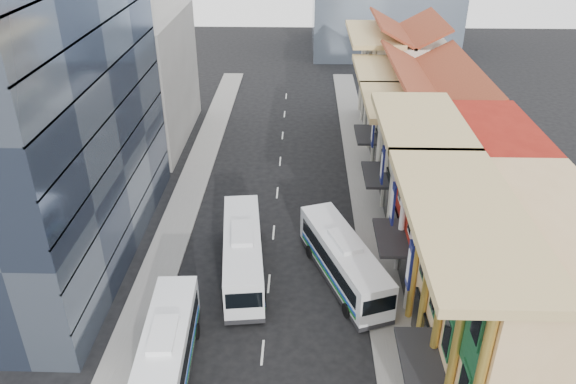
{
  "coord_description": "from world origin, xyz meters",
  "views": [
    {
      "loc": [
        2.35,
        -18.24,
        26.17
      ],
      "look_at": [
        1.28,
        20.44,
        4.82
      ],
      "focal_mm": 35.0,
      "sensor_mm": 36.0,
      "label": 1
    }
  ],
  "objects_px": {
    "shophouse_tan": "(519,316)",
    "bus_right": "(343,260)",
    "bus_left_near": "(166,355)",
    "office_tower": "(21,69)",
    "bus_left_far": "(243,252)"
  },
  "relations": [
    {
      "from": "bus_left_near",
      "to": "bus_right",
      "type": "relative_size",
      "value": 0.98
    },
    {
      "from": "bus_left_near",
      "to": "bus_right",
      "type": "xyz_separation_m",
      "value": [
        11.0,
        9.82,
        0.04
      ]
    },
    {
      "from": "shophouse_tan",
      "to": "bus_left_far",
      "type": "bearing_deg",
      "value": 144.94
    },
    {
      "from": "shophouse_tan",
      "to": "bus_left_near",
      "type": "relative_size",
      "value": 1.22
    },
    {
      "from": "bus_left_far",
      "to": "bus_right",
      "type": "relative_size",
      "value": 1.03
    },
    {
      "from": "bus_left_near",
      "to": "office_tower",
      "type": "bearing_deg",
      "value": 127.82
    },
    {
      "from": "office_tower",
      "to": "bus_left_far",
      "type": "distance_m",
      "value": 20.09
    },
    {
      "from": "bus_left_far",
      "to": "bus_left_near",
      "type": "bearing_deg",
      "value": -115.01
    },
    {
      "from": "office_tower",
      "to": "bus_right",
      "type": "bearing_deg",
      "value": -8.62
    },
    {
      "from": "shophouse_tan",
      "to": "office_tower",
      "type": "distance_m",
      "value": 35.19
    },
    {
      "from": "shophouse_tan",
      "to": "bus_right",
      "type": "height_order",
      "value": "shophouse_tan"
    },
    {
      "from": "bus_left_near",
      "to": "bus_right",
      "type": "height_order",
      "value": "bus_right"
    },
    {
      "from": "office_tower",
      "to": "bus_left_far",
      "type": "height_order",
      "value": "office_tower"
    },
    {
      "from": "shophouse_tan",
      "to": "bus_right",
      "type": "xyz_separation_m",
      "value": [
        -8.5,
        10.59,
        -4.12
      ]
    },
    {
      "from": "bus_left_far",
      "to": "bus_right",
      "type": "xyz_separation_m",
      "value": [
        7.5,
        -0.64,
        -0.05
      ]
    }
  ]
}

